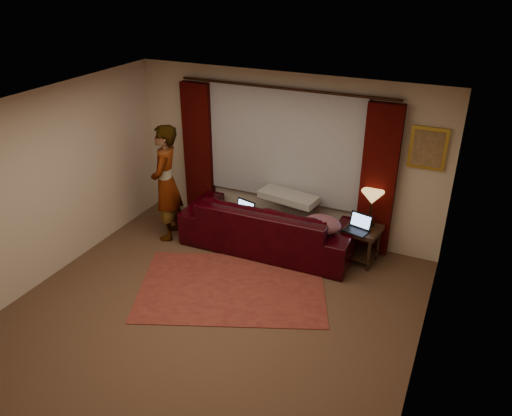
{
  "coord_description": "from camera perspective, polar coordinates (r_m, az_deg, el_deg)",
  "views": [
    {
      "loc": [
        2.65,
        -4.36,
        4.06
      ],
      "look_at": [
        0.1,
        1.2,
        1.0
      ],
      "focal_mm": 35.0,
      "sensor_mm": 36.0,
      "label": 1
    }
  ],
  "objects": [
    {
      "name": "laptop_sofa",
      "position": [
        7.52,
        -1.8,
        -0.33
      ],
      "size": [
        0.42,
        0.44,
        0.25
      ],
      "primitive_type": null,
      "rotation": [
        0.0,
        0.0,
        -0.27
      ],
      "color": "black",
      "rests_on": "sofa"
    },
    {
      "name": "area_rug",
      "position": [
        6.98,
        -2.74,
        -8.97
      ],
      "size": [
        2.97,
        2.51,
        0.01
      ],
      "primitive_type": "cube",
      "rotation": [
        0.0,
        0.0,
        0.39
      ],
      "color": "maroon",
      "rests_on": "floor"
    },
    {
      "name": "clothing_pile",
      "position": [
        7.21,
        7.55,
        -1.89
      ],
      "size": [
        0.62,
        0.51,
        0.23
      ],
      "primitive_type": "ellipsoid",
      "rotation": [
        0.0,
        0.0,
        -0.17
      ],
      "color": "brown",
      "rests_on": "sofa"
    },
    {
      "name": "picture_frame",
      "position": [
        7.23,
        19.06,
        6.46
      ],
      "size": [
        0.5,
        0.04,
        0.6
      ],
      "primitive_type": "cube",
      "color": "gold",
      "rests_on": "wall_back"
    },
    {
      "name": "tiffany_lamp",
      "position": [
        7.42,
        13.02,
        0.03
      ],
      "size": [
        0.39,
        0.39,
        0.53
      ],
      "primitive_type": null,
      "rotation": [
        0.0,
        0.0,
        -0.21
      ],
      "color": "olive",
      "rests_on": "end_table"
    },
    {
      "name": "sofa",
      "position": [
        7.63,
        1.49,
        -0.96
      ],
      "size": [
        2.68,
        1.2,
        1.07
      ],
      "primitive_type": "imported",
      "rotation": [
        0.0,
        0.0,
        3.16
      ],
      "color": "black",
      "rests_on": "floor"
    },
    {
      "name": "sheer_curtain",
      "position": [
        7.74,
        3.18,
        7.21
      ],
      "size": [
        2.5,
        0.05,
        1.8
      ],
      "primitive_type": "cube",
      "color": "#A1A1A8",
      "rests_on": "wall_back"
    },
    {
      "name": "laptop_table",
      "position": [
        7.23,
        11.45,
        -1.81
      ],
      "size": [
        0.41,
        0.43,
        0.24
      ],
      "primitive_type": null,
      "rotation": [
        0.0,
        0.0,
        -0.25
      ],
      "color": "black",
      "rests_on": "end_table"
    },
    {
      "name": "drape_right",
      "position": [
        7.43,
        13.78,
        2.96
      ],
      "size": [
        0.5,
        0.14,
        2.3
      ],
      "primitive_type": "cube",
      "color": "#320403",
      "rests_on": "floor"
    },
    {
      "name": "end_table",
      "position": [
        7.54,
        11.92,
        -4.12
      ],
      "size": [
        0.55,
        0.55,
        0.57
      ],
      "primitive_type": "cube",
      "rotation": [
        0.0,
        0.0,
        -0.13
      ],
      "color": "black",
      "rests_on": "floor"
    },
    {
      "name": "person",
      "position": [
        7.9,
        -10.25,
        2.82
      ],
      "size": [
        0.69,
        0.69,
        1.87
      ],
      "primitive_type": "imported",
      "rotation": [
        0.0,
        0.0,
        -1.26
      ],
      "color": "#989692",
      "rests_on": "floor"
    },
    {
      "name": "curtain_rod",
      "position": [
        7.45,
        3.21,
        13.49
      ],
      "size": [
        0.04,
        0.04,
        3.4
      ],
      "primitive_type": "cylinder",
      "color": "black",
      "rests_on": "wall_back"
    },
    {
      "name": "ceiling",
      "position": [
        5.31,
        -6.5,
        10.43
      ],
      "size": [
        5.0,
        5.0,
        0.02
      ],
      "primitive_type": "cube",
      "color": "silver",
      "rests_on": "ground"
    },
    {
      "name": "drape_left",
      "position": [
        8.43,
        -6.57,
        6.42
      ],
      "size": [
        0.5,
        0.14,
        2.3
      ],
      "primitive_type": "cube",
      "color": "#320403",
      "rests_on": "floor"
    },
    {
      "name": "throw_blanket",
      "position": [
        7.55,
        3.78,
        3.22
      ],
      "size": [
        0.96,
        0.51,
        0.11
      ],
      "primitive_type": "cube",
      "rotation": [
        0.0,
        0.0,
        -0.16
      ],
      "color": "#989692",
      "rests_on": "sofa"
    },
    {
      "name": "wall_back",
      "position": [
        7.86,
        3.31,
        5.96
      ],
      "size": [
        5.0,
        0.02,
        2.6
      ],
      "primitive_type": "cube",
      "color": "beige",
      "rests_on": "ground"
    },
    {
      "name": "wall_front",
      "position": [
        4.26,
        -23.59,
        -16.64
      ],
      "size": [
        5.0,
        0.02,
        2.6
      ],
      "primitive_type": "cube",
      "color": "beige",
      "rests_on": "ground"
    },
    {
      "name": "wall_left",
      "position": [
        7.29,
        -23.14,
        2.08
      ],
      "size": [
        0.02,
        5.0,
        2.6
      ],
      "primitive_type": "cube",
      "color": "beige",
      "rests_on": "ground"
    },
    {
      "name": "floor",
      "position": [
        6.53,
        -5.31,
        -12.1
      ],
      "size": [
        5.0,
        5.0,
        0.01
      ],
      "primitive_type": "cube",
      "color": "brown",
      "rests_on": "ground"
    },
    {
      "name": "wall_right",
      "position": [
        5.17,
        19.17,
        -7.43
      ],
      "size": [
        0.02,
        5.0,
        2.6
      ],
      "primitive_type": "cube",
      "color": "beige",
      "rests_on": "ground"
    }
  ]
}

